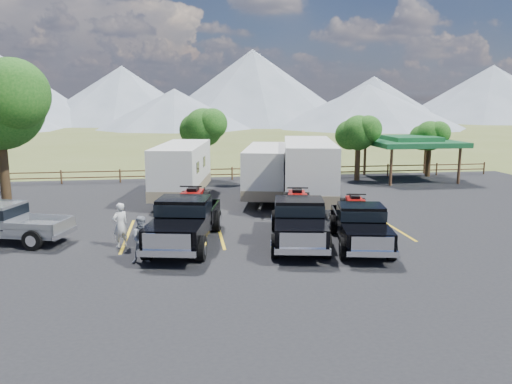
{
  "coord_description": "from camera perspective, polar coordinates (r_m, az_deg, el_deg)",
  "views": [
    {
      "loc": [
        -3.51,
        -17.54,
        5.86
      ],
      "look_at": [
        -0.19,
        5.11,
        1.6
      ],
      "focal_mm": 35.0,
      "sensor_mm": 36.0,
      "label": 1
    }
  ],
  "objects": [
    {
      "name": "trailer_right",
      "position": [
        27.97,
        6.01,
        2.34
      ],
      "size": [
        4.21,
        10.24,
        3.55
      ],
      "rotation": [
        0.0,
        0.0,
        -0.2
      ],
      "color": "silver",
      "rests_on": "asphalt_lot"
    },
    {
      "name": "pickup_silver",
      "position": [
        22.95,
        -26.77,
        -3.11
      ],
      "size": [
        5.74,
        3.26,
        1.64
      ],
      "rotation": [
        0.0,
        0.0,
        -1.87
      ],
      "color": "gray",
      "rests_on": "asphalt_lot"
    },
    {
      "name": "tree_north",
      "position": [
        36.64,
        -6.05,
        7.32
      ],
      "size": [
        3.46,
        3.24,
        5.25
      ],
      "color": "black",
      "rests_on": "ground"
    },
    {
      "name": "tree_ne_b",
      "position": [
        40.16,
        19.21,
        6.06
      ],
      "size": [
        2.77,
        2.59,
        4.27
      ],
      "color": "black",
      "rests_on": "ground"
    },
    {
      "name": "person_b",
      "position": [
        18.43,
        -12.81,
        -5.32
      ],
      "size": [
        0.91,
        0.75,
        1.73
      ],
      "primitive_type": "imported",
      "rotation": [
        0.0,
        0.0,
        0.11
      ],
      "color": "gray",
      "rests_on": "asphalt_lot"
    },
    {
      "name": "tree_ne_a",
      "position": [
        36.81,
        11.59,
        6.63
      ],
      "size": [
        3.11,
        2.92,
        4.76
      ],
      "color": "black",
      "rests_on": "ground"
    },
    {
      "name": "pavilion",
      "position": [
        38.4,
        17.24,
        5.48
      ],
      "size": [
        6.2,
        6.2,
        3.22
      ],
      "color": "#533623",
      "rests_on": "ground"
    },
    {
      "name": "trailer_left",
      "position": [
        29.42,
        -8.46,
        2.39
      ],
      "size": [
        3.72,
        9.43,
        3.26
      ],
      "rotation": [
        0.0,
        0.0,
        -0.18
      ],
      "color": "silver",
      "rests_on": "asphalt_lot"
    },
    {
      "name": "mountain_range",
      "position": [
        123.6,
        -10.45,
        11.31
      ],
      "size": [
        209.0,
        71.0,
        20.0
      ],
      "color": "slate",
      "rests_on": "ground"
    },
    {
      "name": "ground",
      "position": [
        18.82,
        2.86,
        -7.61
      ],
      "size": [
        320.0,
        320.0,
        0.0
      ],
      "primitive_type": "plane",
      "color": "#515926",
      "rests_on": "ground"
    },
    {
      "name": "rail_fence",
      "position": [
        36.83,
        0.36,
        2.34
      ],
      "size": [
        36.12,
        0.12,
        1.0
      ],
      "color": "#533623",
      "rests_on": "ground"
    },
    {
      "name": "rig_center",
      "position": [
        20.58,
        4.88,
        -3.02
      ],
      "size": [
        3.09,
        6.52,
        2.09
      ],
      "rotation": [
        0.0,
        0.0,
        -0.18
      ],
      "color": "black",
      "rests_on": "asphalt_lot"
    },
    {
      "name": "rig_left",
      "position": [
        20.53,
        -8.06,
        -3.0
      ],
      "size": [
        3.36,
        6.81,
        2.18
      ],
      "rotation": [
        0.0,
        0.0,
        -0.21
      ],
      "color": "black",
      "rests_on": "asphalt_lot"
    },
    {
      "name": "stall_lines",
      "position": [
        22.58,
        0.9,
        -4.38
      ],
      "size": [
        12.12,
        5.5,
        0.01
      ],
      "color": "gold",
      "rests_on": "asphalt_lot"
    },
    {
      "name": "asphalt_lot",
      "position": [
        21.64,
        1.32,
        -5.12
      ],
      "size": [
        44.0,
        34.0,
        0.04
      ],
      "primitive_type": "cube",
      "color": "black",
      "rests_on": "ground"
    },
    {
      "name": "rig_right",
      "position": [
        20.58,
        11.76,
        -3.47
      ],
      "size": [
        2.86,
        5.94,
        1.9
      ],
      "rotation": [
        0.0,
        0.0,
        -0.19
      ],
      "color": "black",
      "rests_on": "asphalt_lot"
    },
    {
      "name": "person_a",
      "position": [
        20.59,
        -15.25,
        -3.66
      ],
      "size": [
        0.78,
        0.73,
        1.8
      ],
      "primitive_type": "imported",
      "rotation": [
        0.0,
        0.0,
        3.76
      ],
      "color": "silver",
      "rests_on": "asphalt_lot"
    },
    {
      "name": "trailer_center",
      "position": [
        29.43,
        1.22,
        2.32
      ],
      "size": [
        3.88,
        8.88,
        3.08
      ],
      "rotation": [
        0.0,
        0.0,
        -0.23
      ],
      "color": "silver",
      "rests_on": "asphalt_lot"
    }
  ]
}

